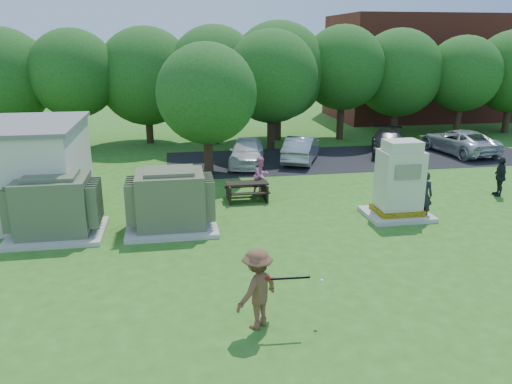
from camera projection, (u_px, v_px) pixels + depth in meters
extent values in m
plane|color=#2D6619|center=(281.00, 283.00, 13.10)|extent=(120.00, 120.00, 0.00)
cube|color=maroon|center=(428.00, 67.00, 40.28)|extent=(15.00, 8.00, 8.00)
cube|color=#232326|center=(354.00, 158.00, 26.95)|extent=(20.00, 6.00, 0.01)
cube|color=beige|center=(58.00, 233.00, 16.28)|extent=(3.00, 2.40, 0.15)
cube|color=#566246|center=(54.00, 205.00, 16.00)|extent=(2.20, 1.80, 1.80)
cube|color=#566246|center=(50.00, 176.00, 15.72)|extent=(1.60, 1.30, 0.12)
cube|color=#566246|center=(12.00, 206.00, 15.79)|extent=(0.32, 1.50, 1.35)
cube|color=#566246|center=(95.00, 202.00, 16.19)|extent=(0.32, 1.50, 1.35)
cube|color=beige|center=(172.00, 226.00, 16.88)|extent=(3.00, 2.40, 0.15)
cube|color=#5B6244|center=(171.00, 199.00, 16.59)|extent=(2.20, 1.80, 1.80)
cube|color=#5B6244|center=(169.00, 171.00, 16.31)|extent=(1.60, 1.30, 0.12)
cube|color=#5B6244|center=(132.00, 200.00, 16.38)|extent=(0.32, 1.50, 1.35)
cube|color=#5B6244|center=(209.00, 196.00, 16.79)|extent=(0.32, 1.50, 1.35)
cube|color=beige|center=(396.00, 214.00, 18.05)|extent=(2.28, 1.87, 0.16)
cube|color=yellow|center=(397.00, 210.00, 18.00)|extent=(1.61, 1.30, 0.19)
cube|color=beige|center=(399.00, 179.00, 17.67)|extent=(1.45, 1.14, 2.08)
cube|color=beige|center=(402.00, 146.00, 17.31)|extent=(1.19, 0.93, 0.36)
cube|color=gray|center=(408.00, 172.00, 16.98)|extent=(0.93, 0.04, 0.52)
cube|color=black|center=(247.00, 183.00, 19.74)|extent=(1.68, 0.65, 0.06)
cube|color=black|center=(245.00, 186.00, 20.30)|extent=(1.68, 0.23, 0.05)
cube|color=black|center=(249.00, 194.00, 19.34)|extent=(1.68, 0.23, 0.05)
cube|color=black|center=(229.00, 192.00, 19.72)|extent=(0.07, 1.26, 0.69)
cube|color=black|center=(265.00, 191.00, 19.95)|extent=(0.07, 1.26, 0.69)
imported|color=brown|center=(257.00, 289.00, 10.86)|extent=(1.36, 1.29, 1.85)
imported|color=black|center=(423.00, 195.00, 17.60)|extent=(0.74, 0.63, 1.74)
imported|color=pink|center=(261.00, 175.00, 20.48)|extent=(0.97, 0.92, 1.58)
imported|color=black|center=(500.00, 176.00, 20.26)|extent=(0.62, 1.01, 1.61)
imported|color=white|center=(247.00, 152.00, 25.24)|extent=(2.45, 4.35, 1.40)
imported|color=#9D9DA2|center=(301.00, 149.00, 26.04)|extent=(2.97, 4.31, 1.35)
imported|color=black|center=(389.00, 143.00, 27.54)|extent=(3.37, 4.86, 1.31)
imported|color=silver|center=(459.00, 141.00, 27.91)|extent=(2.88, 5.14, 1.36)
cylinder|color=black|center=(291.00, 278.00, 10.72)|extent=(0.85, 0.10, 0.06)
cylinder|color=maroon|center=(269.00, 279.00, 10.69)|extent=(0.22, 0.08, 0.06)
sphere|color=white|center=(322.00, 281.00, 11.14)|extent=(0.09, 0.09, 0.09)
cylinder|color=#47301E|center=(10.00, 128.00, 29.12)|extent=(0.44, 0.44, 2.40)
sphere|color=#235B1C|center=(2.00, 77.00, 28.28)|extent=(5.60, 5.60, 5.60)
cylinder|color=#47301E|center=(79.00, 124.00, 29.14)|extent=(0.44, 0.44, 2.80)
sphere|color=#235B1C|center=(74.00, 73.00, 28.29)|extent=(5.00, 5.00, 5.00)
cylinder|color=#47301E|center=(149.00, 124.00, 30.61)|extent=(0.44, 0.44, 2.30)
sphere|color=#235B1C|center=(146.00, 76.00, 29.76)|extent=(5.80, 5.80, 5.80)
cylinder|color=#47301E|center=(216.00, 122.00, 30.34)|extent=(0.44, 0.44, 2.70)
sphere|color=#235B1C|center=(214.00, 72.00, 29.47)|extent=(5.40, 5.40, 5.40)
cylinder|color=#47301E|center=(278.00, 120.00, 31.58)|extent=(0.44, 0.44, 2.50)
sphere|color=#235B1C|center=(278.00, 71.00, 30.69)|extent=(6.00, 6.00, 6.00)
cylinder|color=#47301E|center=(340.00, 116.00, 31.78)|extent=(0.44, 0.44, 2.90)
sphere|color=#235B1C|center=(343.00, 68.00, 30.90)|extent=(5.20, 5.20, 5.20)
cylinder|color=#47301E|center=(395.00, 117.00, 33.06)|extent=(0.44, 0.44, 2.40)
sphere|color=#235B1C|center=(399.00, 73.00, 32.22)|extent=(5.60, 5.60, 5.60)
cylinder|color=#47301E|center=(458.00, 116.00, 32.83)|extent=(0.44, 0.44, 2.60)
sphere|color=#235B1C|center=(463.00, 74.00, 32.03)|extent=(4.80, 4.80, 4.80)
cylinder|color=#47301E|center=(507.00, 114.00, 34.05)|extent=(0.44, 0.44, 2.50)
cylinder|color=#47301E|center=(208.00, 149.00, 23.44)|extent=(0.44, 0.44, 2.40)
sphere|color=#235B1C|center=(207.00, 94.00, 22.68)|extent=(4.60, 4.60, 4.60)
cylinder|color=#47301E|center=(271.00, 127.00, 28.76)|extent=(0.44, 0.44, 2.60)
sphere|color=#235B1C|center=(271.00, 76.00, 27.93)|extent=(5.20, 5.20, 5.20)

